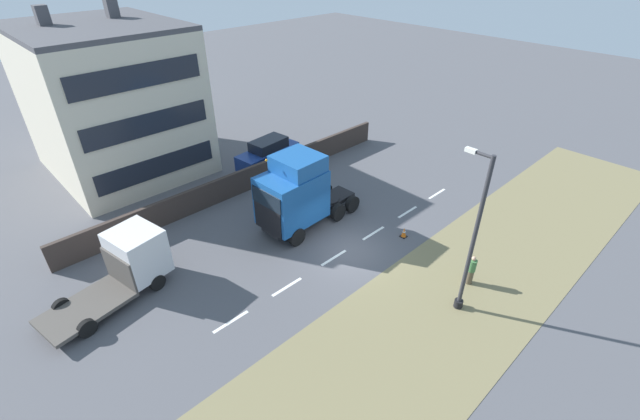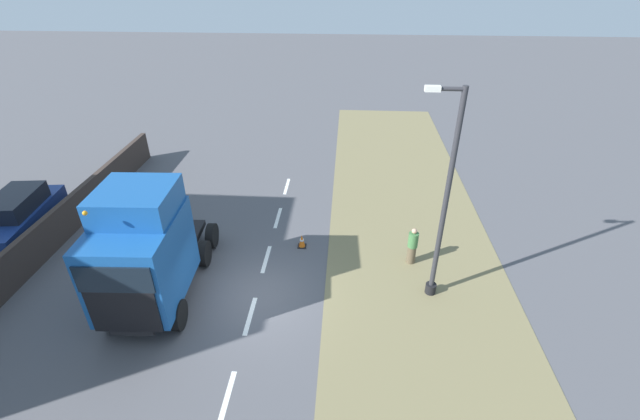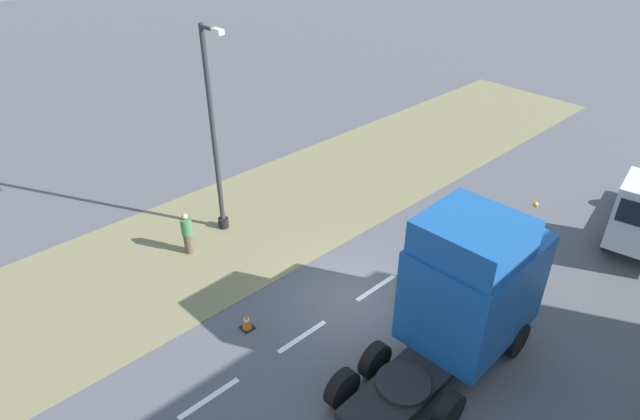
# 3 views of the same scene
# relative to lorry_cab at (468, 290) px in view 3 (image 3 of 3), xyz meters

# --- Properties ---
(ground_plane) EXTENTS (120.00, 120.00, 0.00)m
(ground_plane) POSITION_rel_lorry_cab_xyz_m (-3.40, -0.50, -2.25)
(ground_plane) COLOR #515156
(ground_plane) RESTS_ON ground
(grass_verge) EXTENTS (7.00, 44.00, 0.01)m
(grass_verge) POSITION_rel_lorry_cab_xyz_m (-9.40, -0.50, -2.24)
(grass_verge) COLOR olive
(grass_verge) RESTS_ON ground
(lane_markings) EXTENTS (0.16, 17.80, 0.00)m
(lane_markings) POSITION_rel_lorry_cab_xyz_m (-3.40, -1.20, -2.25)
(lane_markings) COLOR white
(lane_markings) RESTS_ON ground
(lorry_cab) EXTENTS (2.83, 6.51, 4.64)m
(lorry_cab) POSITION_rel_lorry_cab_xyz_m (0.00, 0.00, 0.00)
(lorry_cab) COLOR black
(lorry_cab) RESTS_ON ground
(lamp_post) EXTENTS (1.32, 0.39, 7.58)m
(lamp_post) POSITION_rel_lorry_cab_xyz_m (-9.72, -1.19, 1.19)
(lamp_post) COLOR black
(lamp_post) RESTS_ON ground
(pedestrian) EXTENTS (0.39, 0.39, 1.61)m
(pedestrian) POSITION_rel_lorry_cab_xyz_m (-9.26, -2.99, -1.47)
(pedestrian) COLOR brown
(pedestrian) RESTS_ON ground
(traffic_cone_lead) EXTENTS (0.36, 0.36, 0.58)m
(traffic_cone_lead) POSITION_rel_lorry_cab_xyz_m (-4.78, -3.78, -1.97)
(traffic_cone_lead) COLOR black
(traffic_cone_lead) RESTS_ON ground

